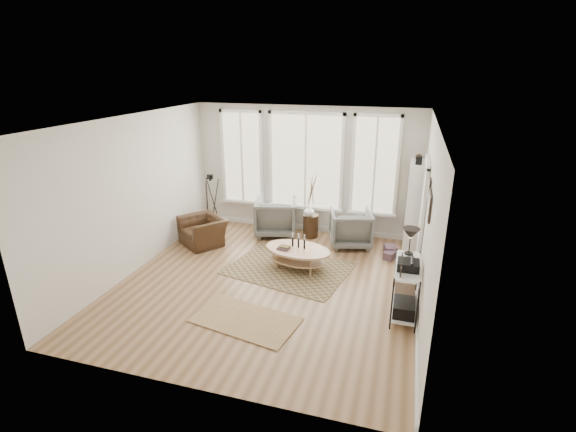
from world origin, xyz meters
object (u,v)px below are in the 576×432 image
(low_shelf, at_px, (406,284))
(accent_chair, at_px, (203,231))
(armchair_right, at_px, (350,228))
(bookcase, at_px, (414,207))
(coffee_table, at_px, (297,253))
(side_table, at_px, (311,207))
(armchair_left, at_px, (276,217))

(low_shelf, distance_m, accent_chair, 4.60)
(low_shelf, height_order, armchair_right, low_shelf)
(low_shelf, bearing_deg, bookcase, 88.72)
(accent_chair, bearing_deg, coffee_table, 22.31)
(side_table, bearing_deg, accent_chair, -153.89)
(low_shelf, xyz_separation_m, accent_chair, (-4.32, 1.58, -0.21))
(bookcase, bearing_deg, armchair_right, -174.37)
(coffee_table, relative_size, armchair_right, 1.61)
(armchair_right, bearing_deg, side_table, -30.44)
(armchair_right, distance_m, side_table, 1.02)
(low_shelf, relative_size, armchair_right, 1.49)
(armchair_left, xyz_separation_m, armchair_right, (1.75, -0.16, -0.03))
(armchair_left, bearing_deg, accent_chair, 21.92)
(bookcase, relative_size, coffee_table, 1.46)
(coffee_table, xyz_separation_m, armchair_left, (-0.93, 1.54, 0.11))
(low_shelf, relative_size, side_table, 0.88)
(bookcase, xyz_separation_m, armchair_right, (-1.26, -0.12, -0.56))
(bookcase, height_order, armchair_left, bookcase)
(armchair_left, height_order, side_table, side_table)
(coffee_table, height_order, armchair_left, armchair_left)
(bookcase, distance_m, armchair_left, 3.06)
(coffee_table, distance_m, armchair_left, 1.80)
(coffee_table, bearing_deg, bookcase, 35.74)
(side_table, bearing_deg, armchair_right, -14.51)
(coffee_table, bearing_deg, accent_chair, 166.36)
(bookcase, relative_size, side_table, 1.39)
(side_table, height_order, accent_chair, side_table)
(side_table, bearing_deg, low_shelf, -50.85)
(bookcase, height_order, low_shelf, bookcase)
(armchair_right, relative_size, side_table, 0.59)
(coffee_table, height_order, armchair_right, armchair_right)
(bookcase, height_order, armchair_right, bookcase)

